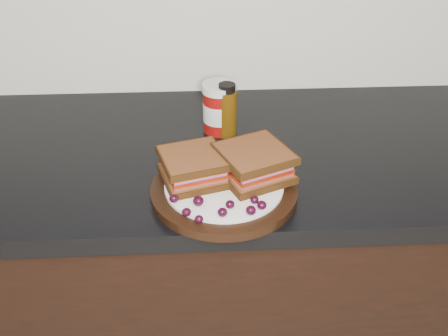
{
  "coord_description": "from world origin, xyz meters",
  "views": [
    {
      "loc": [
        0.19,
        0.74,
        1.46
      ],
      "look_at": [
        0.23,
        1.52,
        0.96
      ],
      "focal_mm": 40.0,
      "sensor_mm": 36.0,
      "label": 1
    }
  ],
  "objects_px": {
    "condiment_jar": "(220,108)",
    "oil_bottle": "(227,110)",
    "plate": "(224,190)",
    "sandwich_left": "(193,167)"
  },
  "relations": [
    {
      "from": "condiment_jar",
      "to": "oil_bottle",
      "type": "relative_size",
      "value": 0.94
    },
    {
      "from": "plate",
      "to": "sandwich_left",
      "type": "bearing_deg",
      "value": 159.65
    },
    {
      "from": "plate",
      "to": "oil_bottle",
      "type": "distance_m",
      "value": 0.24
    },
    {
      "from": "sandwich_left",
      "to": "condiment_jar",
      "type": "distance_m",
      "value": 0.24
    },
    {
      "from": "plate",
      "to": "sandwich_left",
      "type": "height_order",
      "value": "sandwich_left"
    },
    {
      "from": "plate",
      "to": "sandwich_left",
      "type": "xyz_separation_m",
      "value": [
        -0.06,
        0.02,
        0.04
      ]
    },
    {
      "from": "plate",
      "to": "condiment_jar",
      "type": "xyz_separation_m",
      "value": [
        0.0,
        0.26,
        0.05
      ]
    },
    {
      "from": "sandwich_left",
      "to": "oil_bottle",
      "type": "bearing_deg",
      "value": 53.94
    },
    {
      "from": "condiment_jar",
      "to": "oil_bottle",
      "type": "xyz_separation_m",
      "value": [
        0.02,
        -0.02,
        0.0
      ]
    },
    {
      "from": "condiment_jar",
      "to": "plate",
      "type": "bearing_deg",
      "value": -90.85
    }
  ]
}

